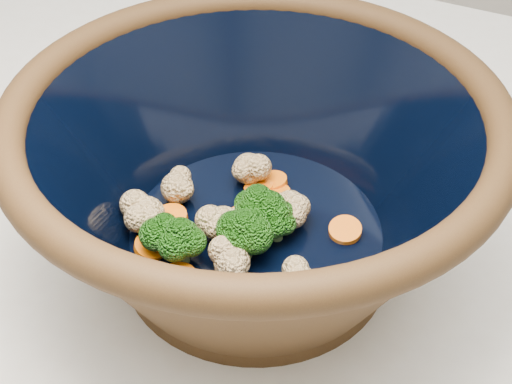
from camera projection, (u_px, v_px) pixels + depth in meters
The scene contains 2 objects.
mixing_bowl at pixel (256, 176), 0.59m from camera, with size 0.40×0.40×0.18m.
vegetable_pile at pixel (229, 220), 0.60m from camera, with size 0.19×0.17×0.05m.
Camera 1 is at (0.23, -0.39, 1.37)m, focal length 50.00 mm.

